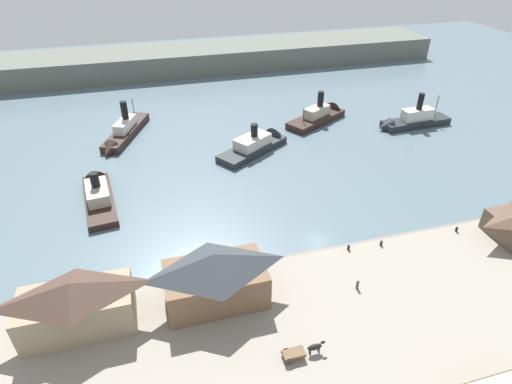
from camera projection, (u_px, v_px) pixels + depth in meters
The scene contains 16 objects.
ground_plane at pixel (317, 241), 75.28m from camera, with size 320.00×320.00×0.00m, color slate.
quay_promenade at pixel (380, 337), 57.18m from camera, with size 110.00×36.00×1.20m, color gray.
seawall_edge at pixel (326, 251), 72.10m from camera, with size 110.00×0.80×1.00m, color slate.
ferry_shed_east_terminal at pixel (76, 305), 55.82m from camera, with size 14.97×7.49×8.10m.
ferry_shed_central_terminal at pixel (215, 277), 59.89m from camera, with size 14.68×8.73×8.58m.
horse_cart at pixel (301, 351), 53.51m from camera, with size 5.73×1.64×1.87m.
pedestrian_standing_center at pixel (358, 285), 63.52m from camera, with size 0.42×0.42×1.71m.
mooring_post_center_east at pixel (381, 243), 72.16m from camera, with size 0.44×0.44×0.90m, color black.
mooring_post_west at pixel (457, 229), 75.41m from camera, with size 0.44×0.44×0.90m, color black.
mooring_post_center_west at pixel (349, 247), 71.23m from camera, with size 0.44×0.44×0.90m, color black.
ferry_departing_north at pixel (259, 143), 104.97m from camera, with size 21.16×16.60×9.19m.
ferry_approaching_east at pixel (123, 133), 109.57m from camera, with size 13.64×24.35×10.22m.
ferry_moored_west at pixel (98, 191), 86.54m from camera, with size 7.67×21.52×8.59m.
ferry_outer_harbor at pixel (322, 115), 120.27m from camera, with size 21.35×15.60×10.54m.
ferry_mid_harbor at pixel (410, 121), 116.13m from camera, with size 21.71×6.06×10.70m.
far_headland at pixel (208, 57), 161.99m from camera, with size 180.00×24.00×8.00m, color #60665B.
Camera 1 is at (-26.38, -53.26, 48.32)m, focal length 29.41 mm.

